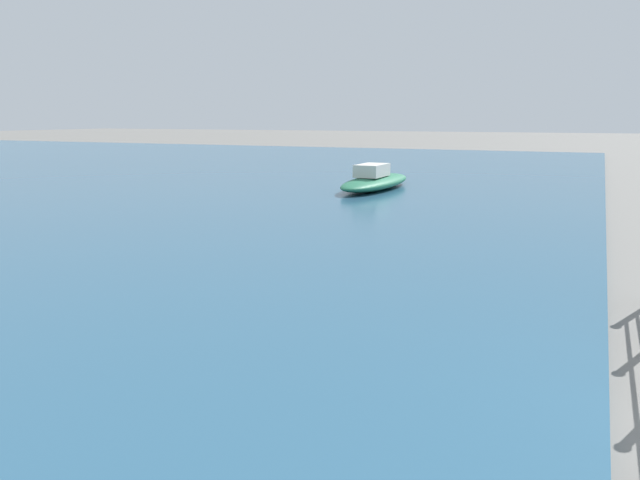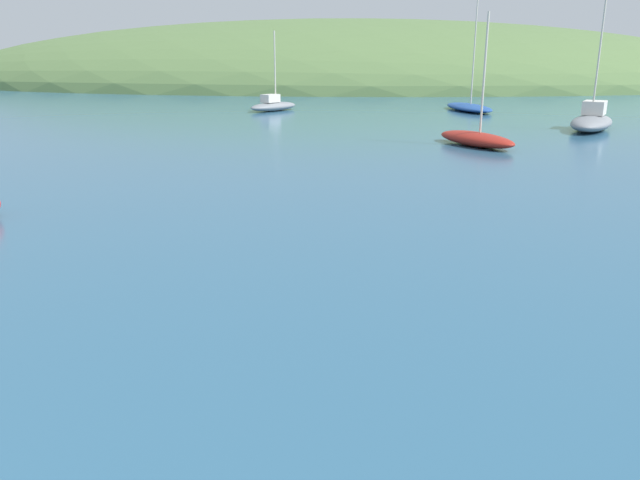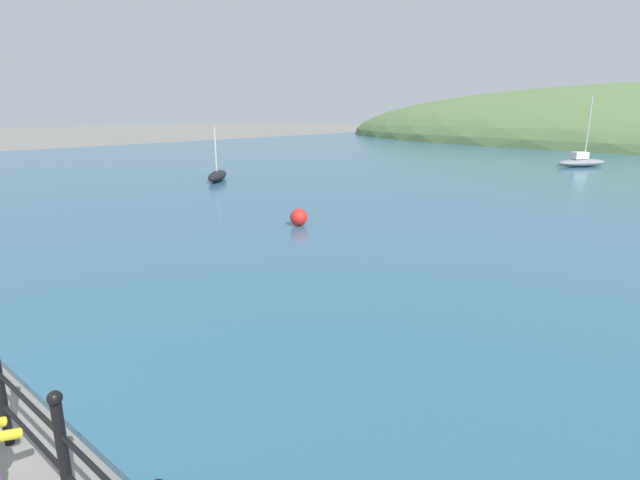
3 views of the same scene
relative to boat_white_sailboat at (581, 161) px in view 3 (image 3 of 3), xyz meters
The scene contains 4 objects.
water 1.92m from the boat_white_sailboat, 20.58° to the right, with size 80.00×60.00×0.10m, color #2D5B7A.
boat_white_sailboat is the anchor object (origin of this frame).
boat_red_dinghy 21.14m from the boat_white_sailboat, 122.12° to the right, with size 2.09×2.35×2.48m.
mooring_buoy 22.30m from the boat_white_sailboat, 94.81° to the right, with size 0.50×0.50×0.50m, color red.
Camera 3 is at (6.07, 0.25, 3.35)m, focal length 28.00 mm.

